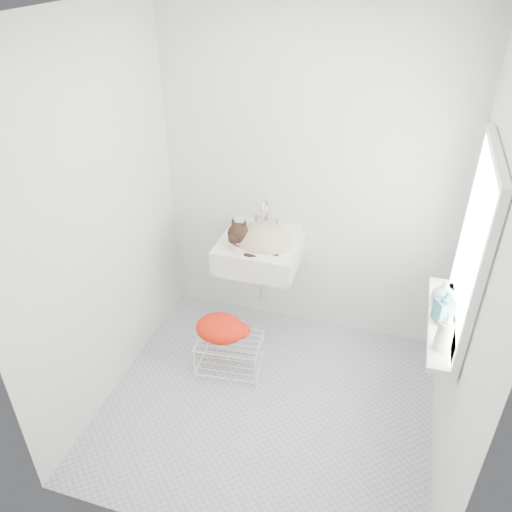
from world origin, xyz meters
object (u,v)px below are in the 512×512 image
(wire_rack, at_px, (230,352))
(cat, at_px, (260,239))
(sink, at_px, (259,242))
(bottle_b, at_px, (441,320))
(bottle_a, at_px, (441,348))
(bottle_c, at_px, (441,304))

(wire_rack, bearing_deg, cat, 78.17)
(cat, bearing_deg, sink, 117.67)
(cat, xyz_separation_m, bottle_b, (1.28, -0.53, -0.04))
(sink, bearing_deg, cat, -55.72)
(wire_rack, relative_size, bottle_a, 2.12)
(bottle_a, bearing_deg, bottle_b, 90.00)
(cat, xyz_separation_m, bottle_a, (1.28, -0.79, -0.04))
(sink, xyz_separation_m, bottle_b, (1.29, -0.55, 0.00))
(bottle_b, bearing_deg, cat, 157.29)
(wire_rack, bearing_deg, bottle_c, 3.28)
(cat, height_order, wire_rack, cat)
(bottle_a, bearing_deg, sink, 148.03)
(cat, height_order, bottle_c, cat)
(wire_rack, height_order, bottle_c, bottle_c)
(sink, xyz_separation_m, bottle_c, (1.29, -0.39, 0.00))
(bottle_a, relative_size, bottle_c, 1.19)
(sink, distance_m, bottle_c, 1.35)
(cat, xyz_separation_m, wire_rack, (-0.09, -0.45, -0.74))
(bottle_a, xyz_separation_m, bottle_c, (0.00, 0.41, 0.00))
(sink, distance_m, cat, 0.05)
(sink, relative_size, wire_rack, 1.32)
(cat, xyz_separation_m, bottle_c, (1.28, -0.37, -0.04))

